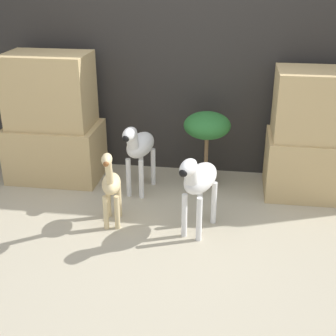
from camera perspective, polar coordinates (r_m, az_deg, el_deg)
name	(u,v)px	position (r m, az deg, el deg)	size (l,w,h in m)	color
ground_plane	(164,242)	(3.40, -0.50, -8.98)	(14.00, 14.00, 0.00)	#B2A88E
wall_back	(187,53)	(4.26, 2.31, 13.82)	(6.40, 0.08, 2.20)	#2D2B28
rock_pillar_left	(53,122)	(4.31, -13.86, 5.46)	(0.82, 0.53, 1.14)	tan
rock_pillar_right	(319,137)	(4.08, 17.89, 3.66)	(0.82, 0.53, 1.07)	tan
zebra_right	(198,180)	(3.33, 3.73, -1.52)	(0.31, 0.52, 0.65)	white
zebra_left	(139,147)	(3.94, -3.57, 2.61)	(0.26, 0.53, 0.65)	white
giraffe_figurine	(111,185)	(3.48, -6.97, -2.05)	(0.18, 0.41, 0.65)	beige
potted_palm_front	(207,129)	(4.03, 4.78, 4.74)	(0.40, 0.40, 0.67)	#513323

